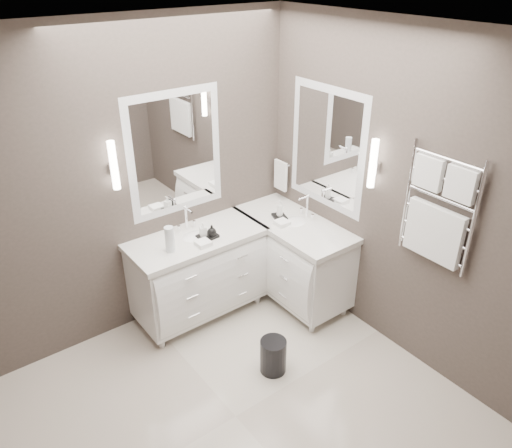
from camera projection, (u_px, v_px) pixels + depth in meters
floor at (236, 417)px, 3.76m from camera, size 3.20×3.00×0.01m
ceiling at (225, 37)px, 2.46m from camera, size 3.20×3.00×0.01m
wall_back at (129, 187)px, 4.16m from camera, size 3.20×0.01×2.70m
wall_front at (439, 427)px, 2.05m from camera, size 3.20×0.01×2.70m
wall_right at (397, 199)px, 3.96m from camera, size 0.01×3.00×2.70m
vanity_back at (198, 270)px, 4.62m from camera, size 1.24×0.59×0.97m
vanity_right at (293, 255)px, 4.85m from camera, size 0.59×1.24×0.97m
mirror_back at (175, 153)px, 4.29m from camera, size 0.90×0.02×1.10m
mirror_right at (327, 148)px, 4.41m from camera, size 0.02×0.90×1.10m
sconce_back at (114, 166)px, 3.92m from camera, size 0.06×0.06×0.40m
sconce_right at (373, 164)px, 3.96m from camera, size 0.06×0.06×0.40m
towel_bar_corner at (281, 175)px, 4.99m from camera, size 0.03×0.22×0.30m
towel_ladder at (437, 215)px, 3.63m from camera, size 0.06×0.58×0.90m
waste_bin at (273, 356)px, 4.10m from camera, size 0.23×0.23×0.31m
amenity_tray_back at (207, 236)px, 4.41m from camera, size 0.18×0.14×0.03m
amenity_tray_right at (280, 217)px, 4.74m from camera, size 0.16×0.18×0.02m
water_bottle at (170, 239)px, 4.17m from camera, size 0.10×0.10×0.23m
soap_bottle_a at (203, 229)px, 4.37m from camera, size 0.07×0.07×0.13m
soap_bottle_b at (212, 230)px, 4.38m from camera, size 0.09×0.09×0.10m
soap_bottle_c at (280, 208)px, 4.70m from camera, size 0.06×0.06×0.16m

